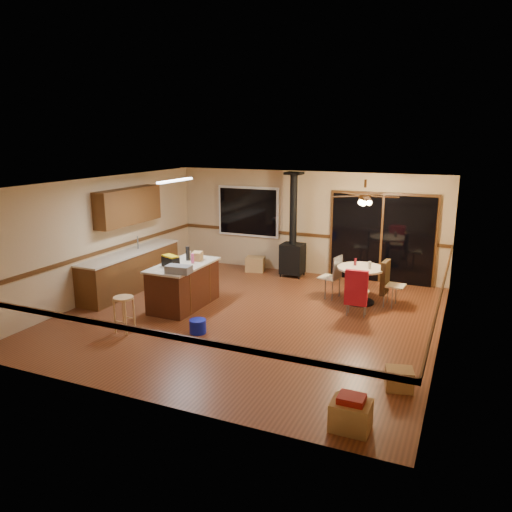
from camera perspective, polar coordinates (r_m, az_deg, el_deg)
The scene contains 35 objects.
floor at distance 9.88m, azimuth -0.70°, elevation -6.88°, with size 7.00×7.00×0.00m, color brown.
ceiling at distance 9.29m, azimuth -0.75°, elevation 8.32°, with size 7.00×7.00×0.00m, color silver.
wall_back at distance 12.71m, azimuth 5.79°, elevation 3.78°, with size 7.00×7.00×0.00m, color tan.
wall_front at distance 6.59m, azimuth -13.39°, elevation -5.89°, with size 7.00×7.00×0.00m, color tan.
wall_left at distance 11.36m, azimuth -17.04°, elevation 2.07°, with size 7.00×7.00×0.00m, color tan.
wall_right at distance 8.71m, azimuth 20.78°, elevation -1.64°, with size 7.00×7.00×0.00m, color tan.
chair_rail at distance 9.57m, azimuth -0.72°, elevation -1.26°, with size 7.00×7.00×0.08m, color #492A12, non-canonical shape.
window at distance 13.20m, azimuth -0.90°, elevation 5.10°, with size 1.72×0.10×1.32m, color black.
sliding_door at distance 12.27m, azimuth 14.16°, elevation 1.89°, with size 2.52×0.10×2.10m, color black.
lower_cabinets at distance 11.75m, azimuth -14.06°, elevation -1.73°, with size 0.60×3.00×0.86m, color #553115.
countertop at distance 11.64m, azimuth -14.19°, elevation 0.41°, with size 0.64×3.04×0.04m, color beige.
upper_cabinets at distance 11.69m, azimuth -14.37°, elevation 5.54°, with size 0.35×2.00×0.80m, color #553115.
kitchen_island at distance 10.41m, azimuth -8.27°, elevation -3.31°, with size 0.88×1.68×0.90m.
wood_stove at distance 12.46m, azimuth 4.22°, elevation 0.94°, with size 0.55×0.50×2.52m.
ceiling_fan at distance 10.37m, azimuth 12.32°, elevation 6.41°, with size 0.24×0.24×0.55m.
fluorescent_strip at distance 10.41m, azimuth -9.22°, elevation 8.50°, with size 0.10×1.20×0.04m, color white.
toolbox_grey at distance 9.62m, azimuth -8.83°, elevation -1.51°, with size 0.48×0.27×0.15m, color slate.
toolbox_black at distance 10.09m, azimuth -9.74°, elevation -0.66°, with size 0.37×0.20×0.21m, color black.
toolbox_yellow_lid at distance 10.06m, azimuth -9.76°, elevation -0.01°, with size 0.35×0.19×0.03m, color gold.
box_on_island at distance 10.55m, azimuth -6.74°, elevation -0.01°, with size 0.19×0.27×0.18m, color #A67E4A.
bottle_dark at distance 10.56m, azimuth -7.81°, elevation 0.29°, with size 0.08×0.08×0.29m, color black.
bottle_pink at distance 10.31m, azimuth -7.27°, elevation -0.28°, with size 0.06×0.06×0.20m, color #D84C8C.
bottle_white at distance 10.60m, azimuth -7.63°, elevation 0.06°, with size 0.06×0.06×0.19m, color white.
bar_stool at distance 9.34m, azimuth -14.82°, elevation -6.45°, with size 0.36×0.36×0.65m, color tan.
blue_bucket at distance 9.09m, azimuth -6.67°, elevation -7.98°, with size 0.30×0.30×0.25m, color #0D1ABB.
dining_table at distance 10.70m, azimuth 11.86°, elevation -2.53°, with size 0.99×0.99×0.78m.
glass_red at distance 10.74m, azimuth 11.28°, elevation -0.67°, with size 0.06×0.06×0.15m, color #590C14.
glass_cream at distance 10.54m, azimuth 12.85°, elevation -1.02°, with size 0.07×0.07×0.15m, color beige.
chair_left at distance 10.89m, azimuth 8.89°, elevation -1.82°, with size 0.48×0.48×0.51m.
chair_near at distance 9.84m, azimuth 11.41°, elevation -3.57°, with size 0.44×0.47×0.70m.
chair_right at distance 10.66m, azimuth 14.67°, elevation -2.40°, with size 0.49×0.46×0.70m.
box_under_window at distance 13.01m, azimuth -0.09°, elevation -0.93°, with size 0.47×0.38×0.38m, color #A67E4A.
box_corner_a at distance 6.41m, azimuth 10.77°, elevation -17.46°, with size 0.47×0.39×0.36m, color #A67E4A.
box_corner_b at distance 7.44m, azimuth 16.04°, elevation -13.36°, with size 0.37×0.32×0.30m, color #A67E4A.
box_small_red at distance 6.30m, azimuth 10.87°, elevation -15.74°, with size 0.32×0.26×0.08m, color maroon.
Camera 1 is at (3.81, -8.43, 3.46)m, focal length 35.00 mm.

